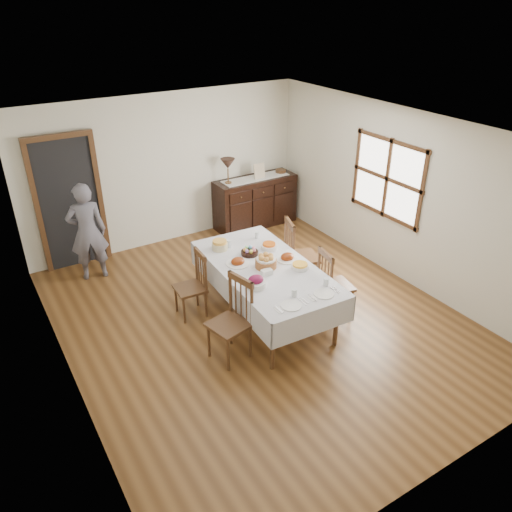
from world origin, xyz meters
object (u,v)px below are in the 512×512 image
chair_left_near (232,319)px  chair_right_far (299,254)px  person (87,229)px  sideboard (255,202)px  table_lamp (228,164)px  chair_left_far (193,284)px  chair_right_near (333,283)px  dining_table (265,273)px

chair_left_near → chair_right_far: chair_right_far is taller
chair_right_far → person: bearing=71.8°
sideboard → table_lamp: size_ratio=3.43×
chair_right_far → person: 3.23m
chair_left_far → chair_right_near: (1.62, -1.02, 0.03)m
chair_left_near → person: bearing=-174.1°
dining_table → table_lamp: (0.93, 2.71, 0.60)m
chair_left_far → table_lamp: size_ratio=2.06×
chair_right_far → table_lamp: table_lamp is taller
chair_right_near → table_lamp: size_ratio=2.19×
sideboard → chair_right_far: bearing=-105.6°
chair_left_near → chair_left_far: 1.07m
chair_left_far → chair_right_near: size_ratio=0.94×
person → dining_table: bearing=135.3°
dining_table → chair_left_near: 0.94m
chair_left_near → table_lamp: size_ratio=2.33×
table_lamp → chair_left_far: bearing=-129.3°
chair_right_near → chair_right_far: (0.05, 0.86, 0.05)m
chair_left_near → table_lamp: (1.72, 3.19, 0.76)m
chair_right_near → person: bearing=53.4°
chair_right_far → table_lamp: bearing=16.8°
sideboard → person: size_ratio=0.94×
sideboard → person: bearing=-173.9°
dining_table → chair_right_near: bearing=-25.3°
chair_left_near → table_lamp: table_lamp is taller
chair_right_near → sideboard: size_ratio=0.64×
dining_table → chair_right_near: 0.95m
chair_left_near → person: person is taller
chair_right_near → person: (-2.54, 2.79, 0.33)m
chair_left_near → chair_right_far: 1.89m
dining_table → person: 2.92m
dining_table → chair_right_far: chair_right_far is taller
chair_left_far → person: person is taller
chair_left_far → dining_table: bearing=57.5°
chair_right_near → sideboard: (0.68, 3.13, -0.03)m
chair_left_near → person: size_ratio=0.64×
chair_right_far → chair_right_near: bearing=-164.6°
chair_left_near → chair_right_near: size_ratio=1.07×
chair_right_far → sideboard: 2.36m
chair_left_far → sideboard: (2.30, 2.11, -0.00)m
chair_left_far → sideboard: bearing=136.2°
chair_right_far → sideboard: (0.63, 2.27, -0.08)m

